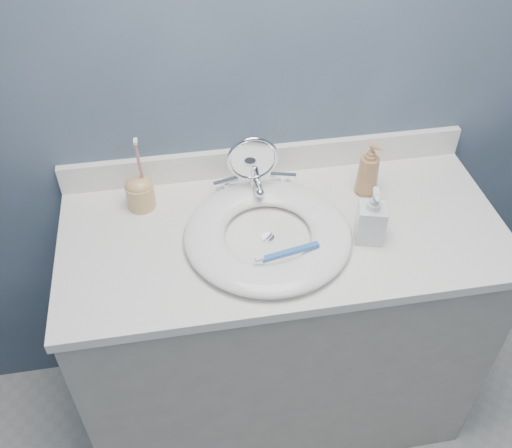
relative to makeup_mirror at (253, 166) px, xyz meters
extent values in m
cube|color=#435665|center=(0.06, 0.13, 0.20)|extent=(2.20, 0.02, 2.40)
cube|color=#AAA59C|center=(0.06, -0.15, -0.57)|extent=(1.20, 0.55, 0.85)
cube|color=white|center=(0.06, -0.15, -0.13)|extent=(1.22, 0.57, 0.03)
cube|color=white|center=(0.06, 0.12, -0.07)|extent=(1.22, 0.02, 0.09)
cylinder|color=silver|center=(0.01, -0.18, -0.11)|extent=(0.04, 0.04, 0.01)
cube|color=silver|center=(0.01, 0.03, -0.11)|extent=(0.22, 0.05, 0.01)
cylinder|color=silver|center=(0.01, 0.03, -0.08)|extent=(0.03, 0.03, 0.06)
cylinder|color=silver|center=(0.01, -0.01, -0.05)|extent=(0.02, 0.09, 0.02)
sphere|color=silver|center=(0.01, -0.06, -0.05)|extent=(0.03, 0.03, 0.03)
cylinder|color=silver|center=(-0.07, 0.03, -0.09)|extent=(0.02, 0.02, 0.03)
cube|color=silver|center=(-0.07, 0.03, -0.07)|extent=(0.08, 0.03, 0.01)
cylinder|color=silver|center=(0.10, 0.03, -0.09)|extent=(0.02, 0.02, 0.03)
cube|color=silver|center=(0.10, 0.03, -0.07)|extent=(0.08, 0.03, 0.01)
cylinder|color=silver|center=(0.00, 0.00, -0.11)|extent=(0.08, 0.08, 0.01)
cylinder|color=silver|center=(0.00, 0.00, -0.06)|extent=(0.01, 0.01, 0.11)
torus|color=silver|center=(0.00, 0.00, 0.02)|extent=(0.14, 0.02, 0.14)
cylinder|color=white|center=(0.00, 0.00, 0.02)|extent=(0.12, 0.01, 0.12)
imported|color=#AD7B4E|center=(0.33, -0.03, -0.03)|extent=(0.09, 0.09, 0.17)
imported|color=silver|center=(0.28, -0.21, -0.03)|extent=(0.09, 0.09, 0.16)
cylinder|color=tan|center=(-0.32, 0.02, -0.08)|extent=(0.08, 0.08, 0.08)
ellipsoid|color=tan|center=(-0.32, 0.02, -0.04)|extent=(0.08, 0.07, 0.05)
cylinder|color=#D5797B|center=(-0.31, 0.02, 0.03)|extent=(0.02, 0.03, 0.15)
cube|color=white|center=(-0.31, 0.01, 0.11)|extent=(0.01, 0.02, 0.01)
cube|color=#356CBD|center=(0.05, -0.27, -0.07)|extent=(0.15, 0.05, 0.01)
cube|color=white|center=(-0.03, -0.29, -0.06)|extent=(0.02, 0.02, 0.01)
camera|label=1|loc=(-0.20, -1.25, 0.96)|focal=40.00mm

